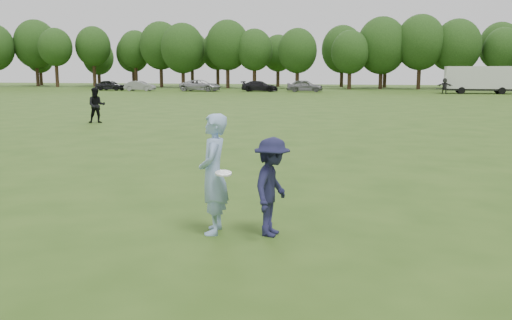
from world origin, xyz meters
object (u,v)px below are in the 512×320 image
object	(u,v)px
player_far_d	(445,86)
car_d	(260,86)
thrower	(213,174)
car_a	(110,85)
player_far_a	(96,105)
car_c	(201,86)
car_b	(140,86)
cargo_trailer	(481,79)
car_e	(305,86)
defender	(272,187)

from	to	relation	value
player_far_d	car_d	size ratio (longest dim) A/B	0.39
thrower	car_a	xyz separation A→B (m)	(-33.62, 60.06, -0.30)
thrower	player_far_a	size ratio (longest dim) A/B	1.09
thrower	car_c	bearing A→B (deg)	-171.36
car_b	cargo_trailer	xyz separation A→B (m)	(42.83, 1.15, 1.11)
car_e	cargo_trailer	size ratio (longest dim) A/B	0.51
defender	car_b	world-z (taller)	defender
cargo_trailer	car_d	bearing A→B (deg)	178.78
player_far_d	cargo_trailer	world-z (taller)	cargo_trailer
defender	player_far_a	xyz separation A→B (m)	(-12.72, 17.08, 0.10)
player_far_d	defender	bearing A→B (deg)	-99.84
player_far_a	car_c	world-z (taller)	player_far_a
player_far_a	car_d	bearing A→B (deg)	63.17
car_a	car_b	bearing A→B (deg)	-96.35
car_c	car_d	size ratio (longest dim) A/B	1.14
player_far_d	car_d	bearing A→B (deg)	173.16
player_far_a	cargo_trailer	size ratio (longest dim) A/B	0.21
car_a	car_e	size ratio (longest dim) A/B	0.91
player_far_a	car_a	xyz separation A→B (m)	(-21.87, 42.89, -0.22)
defender	car_e	world-z (taller)	defender
car_b	player_far_d	bearing A→B (deg)	-93.65
player_far_a	player_far_d	size ratio (longest dim) A/B	1.00
car_a	car_e	xyz separation A→B (m)	(26.77, 0.67, 0.07)
player_far_d	car_b	bearing A→B (deg)	178.04
car_b	defender	bearing A→B (deg)	-156.09
thrower	car_c	xyz separation A→B (m)	(-20.58, 59.99, -0.26)
car_a	cargo_trailer	world-z (taller)	cargo_trailer
car_a	player_far_d	bearing A→B (deg)	-86.74
player_far_a	car_b	world-z (taller)	player_far_a
player_far_d	cargo_trailer	xyz separation A→B (m)	(4.16, 1.67, 0.85)
player_far_a	car_e	size ratio (longest dim) A/B	0.40
car_b	thrower	bearing A→B (deg)	-156.88
thrower	defender	xyz separation A→B (m)	(0.98, 0.08, -0.19)
car_e	thrower	bearing A→B (deg)	-177.16
player_far_a	cargo_trailer	bearing A→B (deg)	30.92
cargo_trailer	player_far_a	bearing A→B (deg)	-120.92
defender	thrower	bearing A→B (deg)	101.68
car_d	car_e	xyz separation A→B (m)	(5.91, -0.05, 0.09)
defender	player_far_d	xyz separation A→B (m)	(8.90, 58.46, 0.10)
player_far_a	player_far_d	distance (m)	46.68
thrower	player_far_a	xyz separation A→B (m)	(-11.74, 17.16, -0.09)
car_a	car_c	bearing A→B (deg)	-85.05
defender	cargo_trailer	size ratio (longest dim) A/B	0.18
thrower	car_e	bearing A→B (deg)	176.14
player_far_d	player_far_a	bearing A→B (deg)	-118.77
car_b	cargo_trailer	size ratio (longest dim) A/B	0.45
player_far_a	player_far_d	bearing A→B (deg)	34.25
player_far_a	car_e	distance (m)	43.84
car_b	car_e	world-z (taller)	car_e
thrower	player_far_d	size ratio (longest dim) A/B	1.10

